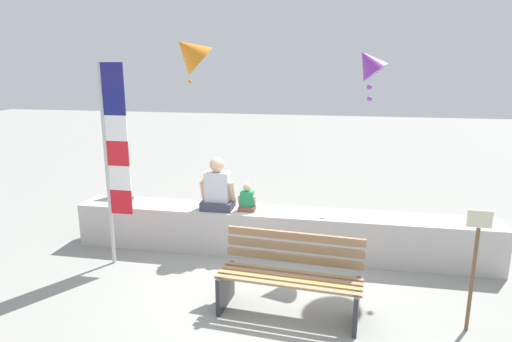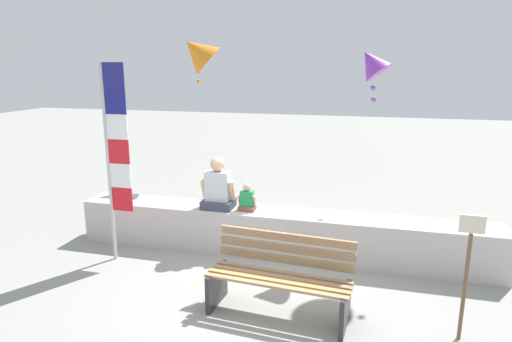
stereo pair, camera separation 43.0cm
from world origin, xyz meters
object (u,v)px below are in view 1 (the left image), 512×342
object	(u,v)px
kite_orange	(189,52)
kite_purple	(369,63)
person_adult	(218,189)
person_child	(247,200)
sign_post	(474,262)
park_bench	(290,278)
flag_banner	(113,152)

from	to	relation	value
kite_orange	kite_purple	xyz separation A→B (m)	(3.06, -1.08, -0.20)
person_adult	kite_purple	size ratio (longest dim) A/B	0.93
person_child	sign_post	size ratio (longest dim) A/B	0.31
park_bench	kite_orange	world-z (taller)	kite_orange
flag_banner	kite_purple	distance (m)	3.81
person_adult	kite_purple	bearing A→B (deg)	15.24
kite_orange	kite_purple	bearing A→B (deg)	-19.36
person_child	kite_purple	distance (m)	2.66
park_bench	kite_orange	bearing A→B (deg)	124.68
sign_post	kite_orange	bearing A→B (deg)	141.94
park_bench	person_adult	bearing A→B (deg)	129.68
park_bench	flag_banner	world-z (taller)	flag_banner
person_child	kite_orange	bearing A→B (deg)	129.94
person_adult	kite_orange	size ratio (longest dim) A/B	0.80
park_bench	kite_purple	world-z (taller)	kite_purple
kite_orange	sign_post	world-z (taller)	kite_orange
kite_purple	sign_post	size ratio (longest dim) A/B	0.63
person_adult	kite_purple	xyz separation A→B (m)	(2.13, 0.58, 1.83)
person_adult	flag_banner	size ratio (longest dim) A/B	0.28
person_child	park_bench	bearing A→B (deg)	-61.86
kite_purple	flag_banner	bearing A→B (deg)	-158.86
flag_banner	kite_orange	xyz separation A→B (m)	(0.32, 2.38, 1.38)
person_adult	sign_post	bearing A→B (deg)	-26.21
flag_banner	sign_post	size ratio (longest dim) A/B	2.08
person_child	kite_orange	size ratio (longest dim) A/B	0.42
park_bench	flag_banner	distance (m)	2.91
person_adult	person_child	distance (m)	0.47
person_adult	person_child	size ratio (longest dim) A/B	1.89
flag_banner	person_adult	bearing A→B (deg)	30.15
person_adult	flag_banner	bearing A→B (deg)	-149.85
kite_purple	person_adult	bearing A→B (deg)	-164.76
flag_banner	sign_post	bearing A→B (deg)	-10.72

